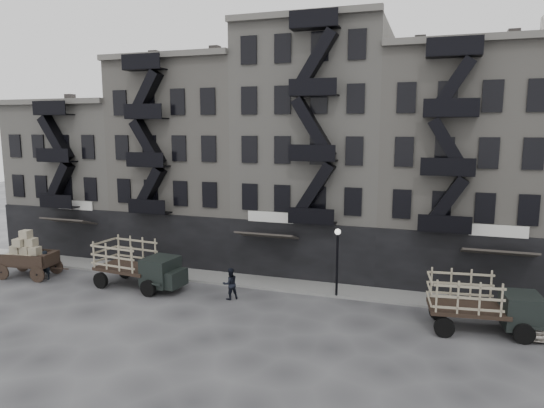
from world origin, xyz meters
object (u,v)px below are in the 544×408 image
(stake_truck_east, at_px, (485,300))
(pedestrian_west, at_px, (45,265))
(pedestrian_mid, at_px, (230,284))
(stake_truck_west, at_px, (138,261))
(car_east, at_px, (530,318))
(horse, at_px, (34,254))
(wagon, at_px, (27,251))

(stake_truck_east, bearing_deg, pedestrian_west, 173.44)
(pedestrian_mid, bearing_deg, stake_truck_west, -45.17)
(car_east, bearing_deg, horse, 172.44)
(horse, distance_m, pedestrian_mid, 17.28)
(stake_truck_east, xyz_separation_m, car_east, (2.25, 0.92, -1.03))
(wagon, height_order, pedestrian_mid, wagon)
(horse, xyz_separation_m, car_east, (33.42, -1.66, -0.13))
(wagon, bearing_deg, car_east, -4.61)
(stake_truck_east, bearing_deg, horse, 168.55)
(stake_truck_west, bearing_deg, horse, 174.66)
(horse, relative_size, wagon, 0.45)
(wagon, bearing_deg, horse, 122.06)
(wagon, distance_m, stake_truck_west, 8.59)
(wagon, distance_m, pedestrian_west, 1.81)
(car_east, distance_m, pedestrian_west, 29.80)
(stake_truck_east, relative_size, car_east, 1.62)
(car_east, distance_m, pedestrian_mid, 16.30)
(pedestrian_mid, bearing_deg, stake_truck_east, 134.75)
(stake_truck_west, relative_size, pedestrian_mid, 3.24)
(stake_truck_east, relative_size, pedestrian_west, 3.05)
(car_east, height_order, pedestrian_west, pedestrian_west)
(wagon, relative_size, pedestrian_mid, 2.09)
(pedestrian_mid, bearing_deg, wagon, -42.79)
(wagon, xyz_separation_m, car_east, (31.37, 0.93, -1.22))
(stake_truck_west, relative_size, stake_truck_east, 1.04)
(wagon, bearing_deg, pedestrian_mid, -5.12)
(pedestrian_mid, bearing_deg, horse, -51.55)
(stake_truck_west, distance_m, pedestrian_west, 7.05)
(horse, height_order, wagon, wagon)
(horse, xyz_separation_m, pedestrian_west, (3.64, -2.66, 0.23))
(pedestrian_west, bearing_deg, pedestrian_mid, -14.26)
(wagon, bearing_deg, pedestrian_west, -8.87)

